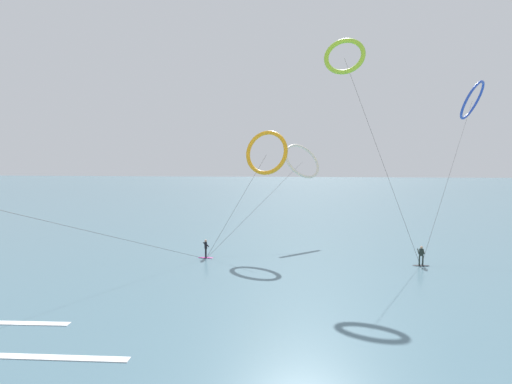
% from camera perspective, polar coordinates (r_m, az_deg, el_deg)
% --- Properties ---
extents(sea_water, '(400.00, 200.00, 0.08)m').
position_cam_1_polar(sea_water, '(114.63, 4.77, -0.04)').
color(sea_water, slate).
rests_on(sea_water, ground).
extents(surfer_magenta, '(1.40, 0.68, 1.70)m').
position_cam_1_polar(surfer_magenta, '(38.64, -6.89, -7.88)').
color(surfer_magenta, '#CC288E').
rests_on(surfer_magenta, ground).
extents(surfer_charcoal, '(1.40, 0.58, 1.70)m').
position_cam_1_polar(surfer_charcoal, '(38.26, 21.68, -8.30)').
color(surfer_charcoal, black).
rests_on(surfer_charcoal, ground).
extents(kite_ivory, '(11.38, 14.01, 10.92)m').
position_cam_1_polar(kite_ivory, '(48.07, 6.33, 4.24)').
color(kite_ivory, silver).
rests_on(kite_ivory, ground).
extents(kite_amber, '(7.52, 6.48, 12.03)m').
position_cam_1_polar(kite_amber, '(41.89, 1.45, 5.41)').
color(kite_amber, orange).
rests_on(kite_amber, ground).
extents(kite_cobalt, '(11.33, 17.08, 17.96)m').
position_cam_1_polar(kite_cobalt, '(54.35, 27.49, 11.07)').
color(kite_cobalt, '#2647B7').
rests_on(kite_cobalt, ground).
extents(kite_lime, '(8.37, 5.41, 20.48)m').
position_cam_1_polar(kite_lime, '(41.31, 12.04, 17.72)').
color(kite_lime, '#8CC62D').
rests_on(kite_lime, ground).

